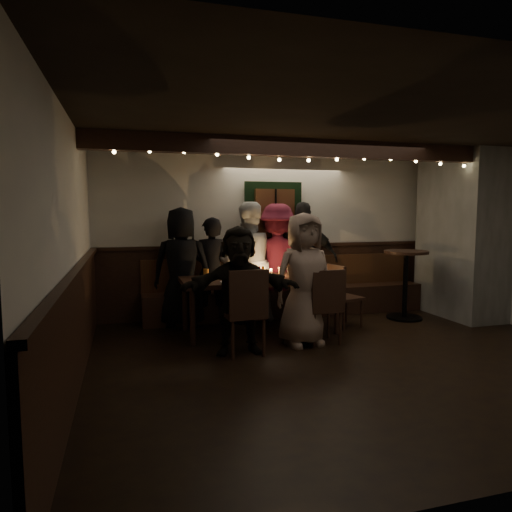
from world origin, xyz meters
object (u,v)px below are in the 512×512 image
object	(u,v)px
chair_end	(341,292)
high_top	(405,276)
person_d	(277,261)
person_f	(239,290)
person_a	(182,267)
chair_near_left	(246,307)
chair_near_right	(325,302)
person_e	(304,259)
person_g	(304,279)
person_b	(212,271)
person_c	(247,262)
dining_table	(260,282)

from	to	relation	value
chair_end	high_top	distance (m)	1.23
chair_end	high_top	bearing A→B (deg)	9.39
person_d	person_f	bearing A→B (deg)	74.29
person_f	person_a	bearing A→B (deg)	115.92
chair_near_left	person_a	distance (m)	1.71
chair_near_left	person_a	size ratio (longest dim) A/B	0.59
chair_near_right	person_e	world-z (taller)	person_e
person_g	person_b	bearing A→B (deg)	118.61
chair_near_left	person_f	xyz separation A→B (m)	(-0.05, 0.14, 0.18)
person_b	person_c	distance (m)	0.56
dining_table	person_d	bearing A→B (deg)	56.47
dining_table	high_top	size ratio (longest dim) A/B	2.01
person_e	person_f	bearing A→B (deg)	69.08
person_d	person_g	bearing A→B (deg)	101.08
person_a	person_e	distance (m)	1.96
person_b	chair_near_left	bearing A→B (deg)	105.05
dining_table	chair_near_right	distance (m)	1.01
chair_end	chair_near_right	bearing A→B (deg)	-128.61
chair_end	person_f	size ratio (longest dim) A/B	0.60
person_a	person_b	world-z (taller)	person_a
person_e	person_g	xyz separation A→B (m)	(-0.59, -1.48, -0.08)
person_d	high_top	bearing A→B (deg)	178.48
chair_near_right	person_b	bearing A→B (deg)	129.60
person_e	person_d	bearing A→B (deg)	21.15
chair_near_left	person_c	size ratio (longest dim) A/B	0.56
chair_end	person_e	world-z (taller)	person_e
person_a	person_e	bearing A→B (deg)	-162.25
person_c	person_e	bearing A→B (deg)	169.88
chair_end	person_b	distance (m)	1.91
dining_table	person_a	distance (m)	1.20
chair_near_right	person_c	bearing A→B (deg)	113.62
chair_end	person_g	world-z (taller)	person_g
person_e	person_f	world-z (taller)	person_e
chair_near_right	high_top	world-z (taller)	high_top
person_a	person_e	world-z (taller)	person_e
person_d	person_e	world-z (taller)	person_e
chair_near_left	person_e	size ratio (longest dim) A/B	0.56
person_b	person_e	distance (m)	1.52
chair_end	person_e	xyz separation A→B (m)	(-0.25, 0.83, 0.40)
high_top	person_d	world-z (taller)	person_d
dining_table	person_g	xyz separation A→B (m)	(0.36, -0.70, 0.13)
dining_table	chair_near_left	bearing A→B (deg)	-115.35
chair_near_left	person_d	bearing A→B (deg)	60.79
dining_table	chair_near_left	distance (m)	1.05
chair_near_left	person_e	bearing A→B (deg)	50.73
person_b	person_d	bearing A→B (deg)	-161.45
person_d	person_b	bearing A→B (deg)	24.32
chair_near_right	person_c	xyz separation A→B (m)	(-0.63, 1.44, 0.37)
person_d	person_f	distance (m)	1.88
high_top	person_f	bearing A→B (deg)	-161.88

